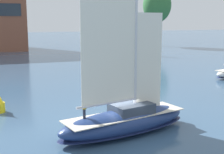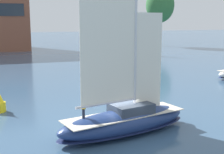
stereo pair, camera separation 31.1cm
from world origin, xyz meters
name	(u,v)px [view 1 (the left image)]	position (x,y,z in m)	size (l,w,h in m)	color
ground_plane	(125,133)	(0.00, 0.00, 0.00)	(400.00, 400.00, 0.00)	#385675
tree_shore_center	(157,5)	(39.12, 69.97, 12.93)	(8.97, 8.97, 18.47)	brown
sailboat_main	(126,118)	(0.02, 0.00, 1.18)	(11.42, 5.46, 15.13)	navy
sailboat_moored_near_marina	(141,52)	(23.41, 47.68, 0.69)	(5.45, 4.96, 7.95)	#232328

